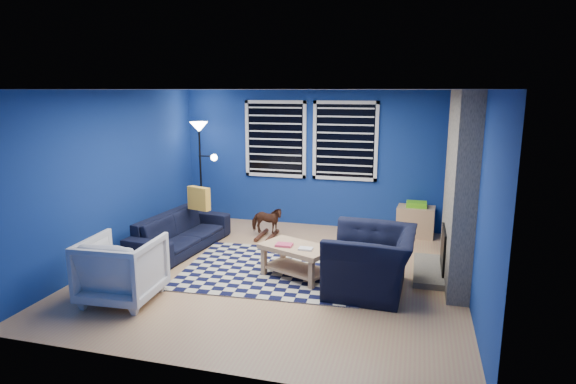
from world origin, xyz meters
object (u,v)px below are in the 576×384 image
(tv, at_px, (458,160))
(cabinet, at_px, (416,221))
(rocking_horse, at_px, (267,220))
(floor_lamp, at_px, (200,141))
(sofa, at_px, (181,232))
(coffee_table, at_px, (296,255))
(armchair_bent, at_px, (122,269))
(armchair_big, at_px, (371,261))

(tv, distance_m, cabinet, 1.30)
(rocking_horse, height_order, floor_lamp, floor_lamp)
(sofa, height_order, rocking_horse, sofa)
(tv, relative_size, rocking_horse, 1.79)
(tv, bearing_deg, coffee_table, -135.02)
(coffee_table, distance_m, floor_lamp, 3.40)
(armchair_bent, relative_size, coffee_table, 0.80)
(tv, bearing_deg, armchair_big, -116.03)
(armchair_big, relative_size, floor_lamp, 0.63)
(tv, relative_size, armchair_big, 0.83)
(cabinet, relative_size, floor_lamp, 0.34)
(armchair_bent, distance_m, rocking_horse, 2.99)
(sofa, xyz_separation_m, rocking_horse, (1.13, 0.95, 0.02))
(armchair_bent, bearing_deg, floor_lamp, -84.78)
(armchair_big, bearing_deg, cabinet, 170.40)
(tv, xyz_separation_m, cabinet, (-0.60, 0.25, -1.13))
(tv, xyz_separation_m, sofa, (-4.19, -1.47, -1.12))
(sofa, distance_m, cabinet, 3.98)
(cabinet, bearing_deg, floor_lamp, -172.29)
(tv, xyz_separation_m, floor_lamp, (-4.49, -0.02, 0.18))
(tv, distance_m, sofa, 4.58)
(tv, xyz_separation_m, rocking_horse, (-3.07, -0.51, -1.09))
(armchair_bent, bearing_deg, tv, -143.20)
(armchair_bent, bearing_deg, rocking_horse, -111.12)
(armchair_bent, relative_size, rocking_horse, 1.55)
(armchair_big, relative_size, armchair_bent, 1.39)
(tv, height_order, floor_lamp, floor_lamp)
(armchair_bent, bearing_deg, armchair_big, -162.96)
(rocking_horse, bearing_deg, floor_lamp, 67.92)
(sofa, distance_m, armchair_big, 3.18)
(tv, relative_size, floor_lamp, 0.52)
(floor_lamp, bearing_deg, armchair_bent, -81.35)
(tv, bearing_deg, armchair_bent, -139.76)
(sofa, relative_size, coffee_table, 1.81)
(armchair_big, bearing_deg, armchair_bent, -67.54)
(cabinet, bearing_deg, armchair_big, -97.89)
(sofa, xyz_separation_m, cabinet, (3.59, 1.72, -0.01))
(armchair_bent, height_order, coffee_table, armchair_bent)
(armchair_bent, xyz_separation_m, rocking_horse, (0.91, 2.85, -0.09))
(coffee_table, bearing_deg, sofa, 162.14)
(sofa, bearing_deg, cabinet, -58.88)
(tv, height_order, sofa, tv)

